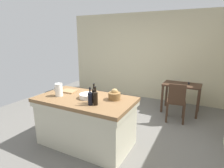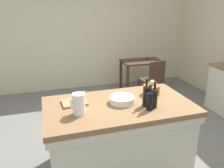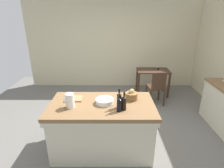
{
  "view_description": "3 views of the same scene",
  "coord_description": "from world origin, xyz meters",
  "px_view_note": "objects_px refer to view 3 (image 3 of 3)",
  "views": [
    {
      "loc": [
        1.54,
        -2.91,
        1.91
      ],
      "look_at": [
        -0.06,
        0.21,
        0.99
      ],
      "focal_mm": 29.19,
      "sensor_mm": 36.0,
      "label": 1
    },
    {
      "loc": [
        -0.99,
        -2.69,
        1.96
      ],
      "look_at": [
        -0.08,
        0.27,
        0.85
      ],
      "focal_mm": 35.94,
      "sensor_mm": 36.0,
      "label": 2
    },
    {
      "loc": [
        -0.07,
        -3.06,
        2.22
      ],
      "look_at": [
        -0.07,
        0.23,
        0.94
      ],
      "focal_mm": 28.95,
      "sensor_mm": 36.0,
      "label": 3
    }
  ],
  "objects_px": {
    "pitcher": "(70,100)",
    "wine_bottle_amber": "(119,100)",
    "island_table": "(102,125)",
    "writing_desk": "(153,74)",
    "cutting_board": "(74,99)",
    "wine_bottle_dark": "(124,103)",
    "wooden_chair": "(157,87)",
    "bread_basket": "(131,96)",
    "wash_bowl": "(105,101)",
    "wine_bottle_green": "(119,104)"
  },
  "relations": [
    {
      "from": "writing_desk",
      "to": "bread_basket",
      "type": "distance_m",
      "value": 2.32
    },
    {
      "from": "wooden_chair",
      "to": "wine_bottle_dark",
      "type": "relative_size",
      "value": 3.09
    },
    {
      "from": "wooden_chair",
      "to": "bread_basket",
      "type": "distance_m",
      "value": 1.77
    },
    {
      "from": "pitcher",
      "to": "wine_bottle_amber",
      "type": "distance_m",
      "value": 0.75
    },
    {
      "from": "cutting_board",
      "to": "wine_bottle_dark",
      "type": "relative_size",
      "value": 0.95
    },
    {
      "from": "wine_bottle_dark",
      "to": "wine_bottle_green",
      "type": "distance_m",
      "value": 0.08
    },
    {
      "from": "wooden_chair",
      "to": "pitcher",
      "type": "distance_m",
      "value": 2.56
    },
    {
      "from": "pitcher",
      "to": "wash_bowl",
      "type": "xyz_separation_m",
      "value": [
        0.52,
        0.14,
        -0.08
      ]
    },
    {
      "from": "island_table",
      "to": "wooden_chair",
      "type": "distance_m",
      "value": 2.11
    },
    {
      "from": "wine_bottle_dark",
      "to": "wooden_chair",
      "type": "bearing_deg",
      "value": 62.8
    },
    {
      "from": "wash_bowl",
      "to": "wine_bottle_amber",
      "type": "height_order",
      "value": "wine_bottle_amber"
    },
    {
      "from": "island_table",
      "to": "writing_desk",
      "type": "height_order",
      "value": "island_table"
    },
    {
      "from": "wash_bowl",
      "to": "bread_basket",
      "type": "distance_m",
      "value": 0.46
    },
    {
      "from": "pitcher",
      "to": "cutting_board",
      "type": "relative_size",
      "value": 0.96
    },
    {
      "from": "writing_desk",
      "to": "wine_bottle_green",
      "type": "distance_m",
      "value": 2.78
    },
    {
      "from": "bread_basket",
      "to": "wine_bottle_green",
      "type": "height_order",
      "value": "wine_bottle_green"
    },
    {
      "from": "wooden_chair",
      "to": "wine_bottle_dark",
      "type": "distance_m",
      "value": 2.15
    },
    {
      "from": "bread_basket",
      "to": "wash_bowl",
      "type": "bearing_deg",
      "value": -162.48
    },
    {
      "from": "island_table",
      "to": "wine_bottle_green",
      "type": "distance_m",
      "value": 0.63
    },
    {
      "from": "island_table",
      "to": "writing_desk",
      "type": "relative_size",
      "value": 1.84
    },
    {
      "from": "wooden_chair",
      "to": "wine_bottle_amber",
      "type": "relative_size",
      "value": 2.84
    },
    {
      "from": "island_table",
      "to": "wine_bottle_amber",
      "type": "relative_size",
      "value": 5.26
    },
    {
      "from": "wine_bottle_dark",
      "to": "wine_bottle_amber",
      "type": "height_order",
      "value": "wine_bottle_amber"
    },
    {
      "from": "island_table",
      "to": "bread_basket",
      "type": "distance_m",
      "value": 0.7
    },
    {
      "from": "wine_bottle_amber",
      "to": "wine_bottle_green",
      "type": "distance_m",
      "value": 0.11
    },
    {
      "from": "wooden_chair",
      "to": "island_table",
      "type": "bearing_deg",
      "value": -127.92
    },
    {
      "from": "pitcher",
      "to": "wine_bottle_green",
      "type": "bearing_deg",
      "value": -8.95
    },
    {
      "from": "bread_basket",
      "to": "wine_bottle_amber",
      "type": "height_order",
      "value": "wine_bottle_amber"
    },
    {
      "from": "pitcher",
      "to": "writing_desk",
      "type": "bearing_deg",
      "value": 53.37
    },
    {
      "from": "writing_desk",
      "to": "pitcher",
      "type": "distance_m",
      "value": 3.04
    },
    {
      "from": "cutting_board",
      "to": "bread_basket",
      "type": "bearing_deg",
      "value": -0.06
    },
    {
      "from": "wine_bottle_dark",
      "to": "wine_bottle_green",
      "type": "relative_size",
      "value": 1.03
    },
    {
      "from": "writing_desk",
      "to": "wash_bowl",
      "type": "xyz_separation_m",
      "value": [
        -1.28,
        -2.28,
        0.29
      ]
    },
    {
      "from": "wine_bottle_green",
      "to": "cutting_board",
      "type": "bearing_deg",
      "value": 152.23
    },
    {
      "from": "wine_bottle_green",
      "to": "wine_bottle_amber",
      "type": "bearing_deg",
      "value": 87.38
    },
    {
      "from": "bread_basket",
      "to": "wine_bottle_amber",
      "type": "relative_size",
      "value": 0.64
    },
    {
      "from": "island_table",
      "to": "wash_bowl",
      "type": "xyz_separation_m",
      "value": [
        0.05,
        0.02,
        0.44
      ]
    },
    {
      "from": "island_table",
      "to": "wine_bottle_dark",
      "type": "height_order",
      "value": "wine_bottle_dark"
    },
    {
      "from": "wash_bowl",
      "to": "wine_bottle_green",
      "type": "distance_m",
      "value": 0.35
    },
    {
      "from": "wash_bowl",
      "to": "island_table",
      "type": "bearing_deg",
      "value": -155.81
    },
    {
      "from": "island_table",
      "to": "wine_bottle_dark",
      "type": "relative_size",
      "value": 5.71
    },
    {
      "from": "writing_desk",
      "to": "cutting_board",
      "type": "relative_size",
      "value": 3.26
    },
    {
      "from": "island_table",
      "to": "writing_desk",
      "type": "xyz_separation_m",
      "value": [
        1.33,
        2.3,
        0.15
      ]
    },
    {
      "from": "wine_bottle_green",
      "to": "bread_basket",
      "type": "bearing_deg",
      "value": 60.86
    },
    {
      "from": "wine_bottle_amber",
      "to": "wooden_chair",
      "type": "bearing_deg",
      "value": 60.28
    },
    {
      "from": "cutting_board",
      "to": "wash_bowl",
      "type": "bearing_deg",
      "value": -14.85
    },
    {
      "from": "wine_bottle_dark",
      "to": "wine_bottle_green",
      "type": "xyz_separation_m",
      "value": [
        -0.07,
        -0.04,
        -0.0
      ]
    },
    {
      "from": "wooden_chair",
      "to": "wine_bottle_green",
      "type": "distance_m",
      "value": 2.22
    },
    {
      "from": "island_table",
      "to": "bread_basket",
      "type": "xyz_separation_m",
      "value": [
        0.49,
        0.16,
        0.47
      ]
    },
    {
      "from": "pitcher",
      "to": "wine_bottle_amber",
      "type": "height_order",
      "value": "wine_bottle_amber"
    }
  ]
}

